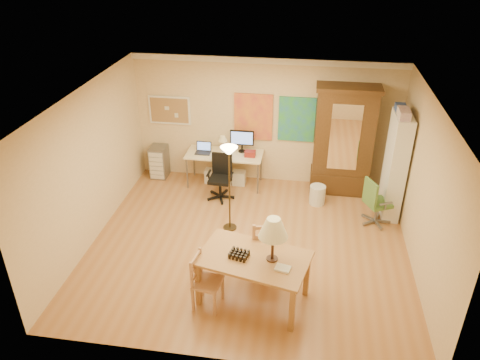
# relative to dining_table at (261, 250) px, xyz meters

# --- Properties ---
(floor) EXTENTS (5.50, 5.50, 0.00)m
(floor) POSITION_rel_dining_table_xyz_m (-0.35, 1.32, -0.93)
(floor) COLOR #A56A3A
(floor) RESTS_ON ground
(crown_molding) EXTENTS (5.50, 0.08, 0.12)m
(crown_molding) POSITION_rel_dining_table_xyz_m (-0.35, 3.78, 1.71)
(crown_molding) COLOR white
(crown_molding) RESTS_ON floor
(corkboard) EXTENTS (0.90, 0.04, 0.62)m
(corkboard) POSITION_rel_dining_table_xyz_m (-2.40, 3.79, 0.57)
(corkboard) COLOR #9F7F4B
(corkboard) RESTS_ON floor
(art_panel_left) EXTENTS (0.80, 0.04, 1.00)m
(art_panel_left) POSITION_rel_dining_table_xyz_m (-0.60, 3.79, 0.52)
(art_panel_left) COLOR gold
(art_panel_left) RESTS_ON floor
(art_panel_right) EXTENTS (0.75, 0.04, 0.95)m
(art_panel_right) POSITION_rel_dining_table_xyz_m (0.30, 3.79, 0.52)
(art_panel_right) COLOR teal
(art_panel_right) RESTS_ON floor
(dining_table) EXTENTS (1.74, 1.27, 1.47)m
(dining_table) POSITION_rel_dining_table_xyz_m (0.00, 0.00, 0.00)
(dining_table) COLOR #965731
(dining_table) RESTS_ON floor
(ladder_chair_back) EXTENTS (0.58, 0.57, 1.05)m
(ladder_chair_back) POSITION_rel_dining_table_xyz_m (0.01, 0.64, -0.44)
(ladder_chair_back) COLOR #AF8150
(ladder_chair_back) RESTS_ON floor
(ladder_chair_left) EXTENTS (0.44, 0.46, 0.88)m
(ladder_chair_left) POSITION_rel_dining_table_xyz_m (-0.77, -0.21, -0.52)
(ladder_chair_left) COLOR #AF8150
(ladder_chair_left) RESTS_ON floor
(torchiere_lamp) EXTENTS (0.30, 0.30, 1.66)m
(torchiere_lamp) POSITION_rel_dining_table_xyz_m (-0.76, 1.80, 0.40)
(torchiere_lamp) COLOR #3C2F18
(torchiere_lamp) RESTS_ON floor
(computer_desk) EXTENTS (1.61, 0.70, 1.21)m
(computer_desk) POSITION_rel_dining_table_xyz_m (-1.13, 3.48, -0.49)
(computer_desk) COLOR beige
(computer_desk) RESTS_ON floor
(office_chair_black) EXTENTS (0.58, 0.58, 0.94)m
(office_chair_black) POSITION_rel_dining_table_xyz_m (-1.14, 2.87, -0.68)
(office_chair_black) COLOR black
(office_chair_black) RESTS_ON floor
(office_chair_green) EXTENTS (0.57, 0.57, 0.93)m
(office_chair_green) POSITION_rel_dining_table_xyz_m (1.90, 2.38, -0.68)
(office_chair_green) COLOR slate
(office_chair_green) RESTS_ON floor
(drawer_cart) EXTENTS (0.36, 0.43, 0.71)m
(drawer_cart) POSITION_rel_dining_table_xyz_m (-2.66, 3.59, -0.57)
(drawer_cart) COLOR slate
(drawer_cart) RESTS_ON floor
(armoire) EXTENTS (1.24, 0.59, 2.28)m
(armoire) POSITION_rel_dining_table_xyz_m (1.27, 3.56, 0.06)
(armoire) COLOR #37210F
(armoire) RESTS_ON floor
(bookshelf) EXTENTS (0.30, 0.81, 2.03)m
(bookshelf) POSITION_rel_dining_table_xyz_m (2.20, 2.81, 0.08)
(bookshelf) COLOR white
(bookshelf) RESTS_ON floor
(wastebin) EXTENTS (0.32, 0.32, 0.40)m
(wastebin) POSITION_rel_dining_table_xyz_m (0.83, 2.93, -0.73)
(wastebin) COLOR silver
(wastebin) RESTS_ON floor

